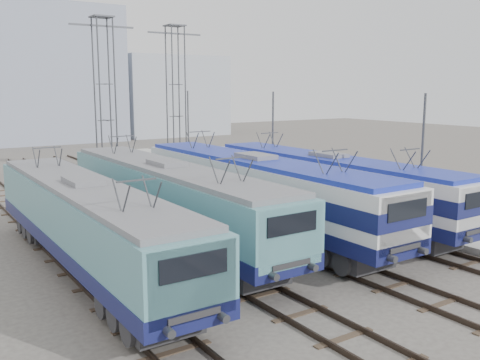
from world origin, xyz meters
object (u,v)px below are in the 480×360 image
locomotive_far_left (87,220)px  mast_mid (273,145)px  locomotive_center_left (170,197)px  locomotive_far_right (330,182)px  catenary_tower_west (105,97)px  catenary_tower_east (176,96)px  locomotive_center_right (258,187)px  mast_rear (188,132)px  mast_front (421,166)px

locomotive_far_left → mast_mid: 17.61m
locomotive_center_left → locomotive_far_right: 9.06m
locomotive_far_right → catenary_tower_west: (-6.75, 15.63, 4.38)m
locomotive_far_left → locomotive_far_right: size_ratio=1.00×
catenary_tower_west → catenary_tower_east: same height
locomotive_center_right → mast_rear: size_ratio=2.67×
locomotive_center_right → mast_rear: mast_rear is taller
locomotive_center_left → mast_front: (10.85, -5.43, 1.22)m
catenary_tower_east → catenary_tower_west: bearing=-162.9°
catenary_tower_west → mast_mid: bearing=-42.9°
locomotive_center_right → mast_rear: bearing=71.7°
mast_mid → catenary_tower_west: bearing=137.1°
mast_front → locomotive_far_left: bearing=167.3°
mast_front → mast_mid: bearing=90.0°
locomotive_center_left → catenary_tower_west: size_ratio=1.53×
locomotive_center_left → mast_front: bearing=-26.6°
locomotive_center_left → locomotive_far_right: locomotive_center_left is taller
locomotive_center_left → catenary_tower_west: catenary_tower_west is taller
mast_mid → mast_rear: size_ratio=1.00×
locomotive_far_left → catenary_tower_east: (13.25, 18.53, 4.43)m
catenary_tower_west → locomotive_center_right: bearing=-81.6°
locomotive_center_right → locomotive_far_right: locomotive_center_right is taller
locomotive_far_right → locomotive_far_left: bearing=-176.2°
locomotive_center_right → catenary_tower_west: 15.98m
locomotive_center_left → catenary_tower_east: catenary_tower_east is taller
mast_mid → locomotive_far_right: bearing=-103.6°
locomotive_center_left → mast_rear: bearing=59.7°
locomotive_far_left → locomotive_center_right: size_ratio=0.95×
locomotive_far_left → mast_front: bearing=-12.7°
catenary_tower_west → mast_mid: catenary_tower_west is taller
locomotive_center_left → catenary_tower_east: size_ratio=1.53×
catenary_tower_east → mast_mid: catenary_tower_east is taller
locomotive_far_right → catenary_tower_east: bearing=90.8°
locomotive_center_left → locomotive_center_right: 4.55m
locomotive_center_right → mast_front: (6.35, -4.76, 1.12)m
locomotive_center_right → mast_front: size_ratio=2.67×
locomotive_center_right → mast_mid: mast_mid is taller
locomotive_far_left → catenary_tower_east: bearing=54.4°
mast_front → mast_rear: same height
locomotive_far_left → catenary_tower_east: catenary_tower_east is taller
catenary_tower_west → locomotive_far_left: bearing=-112.2°
mast_rear → locomotive_center_left: bearing=-120.3°
mast_front → mast_mid: size_ratio=1.00×
locomotive_far_right → mast_front: size_ratio=2.53×
catenary_tower_west → mast_mid: size_ratio=1.71×
locomotive_far_right → locomotive_center_left: bearing=173.3°
catenary_tower_east → mast_rear: bearing=43.6°
locomotive_far_right → catenary_tower_east: 18.16m
locomotive_far_right → catenary_tower_west: size_ratio=1.48×
locomotive_far_left → locomotive_far_right: 13.53m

